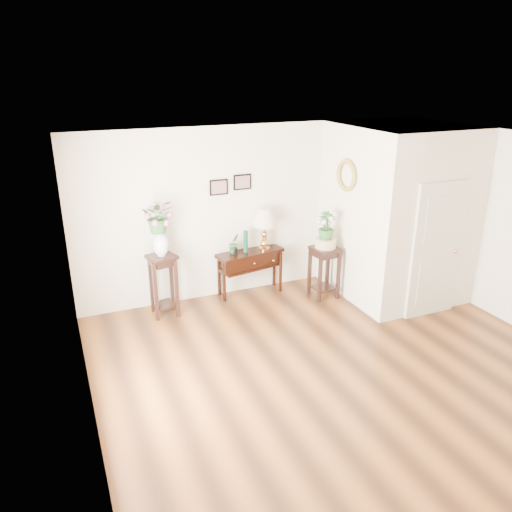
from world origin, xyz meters
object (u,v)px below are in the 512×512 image
plant_stand_a (164,285)px  plant_stand_b (324,272)px  table_lamp (265,229)px  console_table (250,272)px

plant_stand_a → plant_stand_b: bearing=-8.5°
table_lamp → plant_stand_a: bearing=-173.6°
plant_stand_b → console_table: bearing=151.5°
table_lamp → plant_stand_a: 1.89m
console_table → table_lamp: size_ratio=1.59×
console_table → plant_stand_b: (1.09, -0.59, 0.06)m
plant_stand_a → plant_stand_b: plant_stand_a is taller
console_table → table_lamp: (0.26, 0.00, 0.73)m
console_table → plant_stand_b: 1.24m
console_table → plant_stand_a: 1.53m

